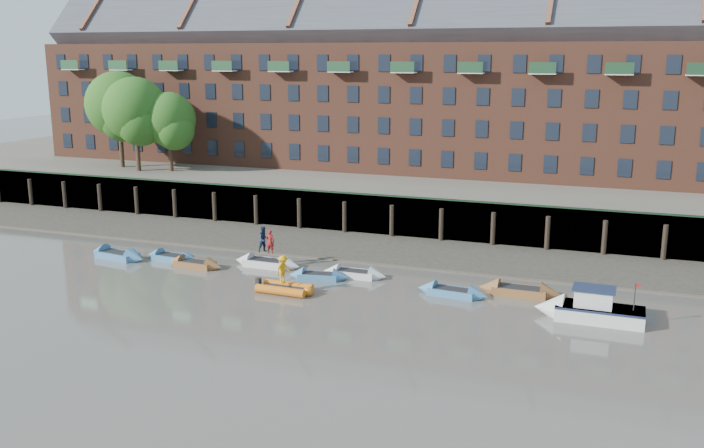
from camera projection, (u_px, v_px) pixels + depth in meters
The scene contains 20 objects.
ground at pixel (236, 326), 39.89m from camera, with size 220.00×220.00×0.00m, color #5C574F.
foreshore at pixel (352, 246), 56.36m from camera, with size 110.00×8.00×0.50m, color #3D382F.
mud_band at pixel (335, 257), 53.25m from camera, with size 110.00×1.60×0.10m, color #4C4336.
river_wall at pixel (370, 214), 60.01m from camera, with size 110.00×1.23×3.30m.
bank_terrace at pixel (415, 186), 72.47m from camera, with size 110.00×28.00×3.20m, color #5E594D.
apartment_terrace at pixel (420, 69), 70.86m from camera, with size 80.60×15.56×20.98m.
tree_cluster at pixel (135, 109), 71.48m from camera, with size 11.76×7.74×9.40m.
rowboat_0 at pixel (117, 255), 52.92m from camera, with size 4.97×2.09×1.40m.
rowboat_1 at pixel (172, 258), 52.33m from camera, with size 4.41×1.60×1.26m.
rowboat_2 at pixel (195, 264), 50.80m from camera, with size 4.27×1.45×1.22m.
rowboat_3 at pixel (267, 263), 50.92m from camera, with size 4.90×1.52×1.41m.
rowboat_4 at pixel (319, 276), 48.10m from camera, with size 4.11×1.81×1.15m.
rowboat_5 at pixel (354, 274), 48.56m from camera, with size 4.34×1.31×1.25m.
rowboat_6 at pixel (452, 292), 44.82m from camera, with size 4.49×1.67×1.27m.
rowboat_7 at pixel (520, 291), 44.91m from camera, with size 5.00×1.48×1.45m.
rib_tender at pixel (287, 289), 45.36m from camera, with size 3.58×1.79×0.62m.
motor_launch at pixel (582, 309), 40.79m from camera, with size 5.84×1.99×2.40m.
person_rower_a at pixel (270, 242), 50.55m from camera, with size 0.60×0.39×1.65m, color maroon.
person_rower_b at pixel (264, 239), 50.89m from camera, with size 0.87×0.67×1.78m, color #19233F.
person_rib_crew at pixel (283, 269), 45.21m from camera, with size 1.13×0.65×1.75m, color orange.
Camera 1 is at (18.79, -33.21, 14.29)m, focal length 38.00 mm.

